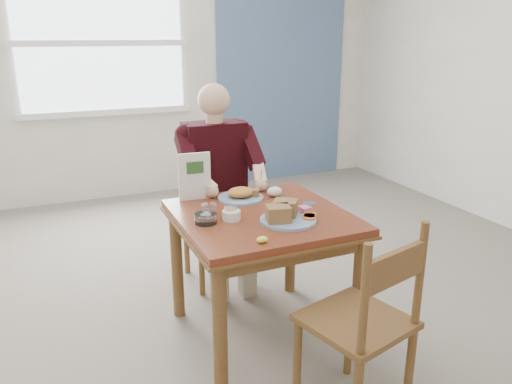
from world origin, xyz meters
name	(u,v)px	position (x,y,z in m)	size (l,w,h in m)	color
floor	(261,332)	(0.00, 0.00, 0.00)	(6.00, 6.00, 0.00)	slate
wall_back	(143,63)	(0.00, 3.00, 1.40)	(5.50, 5.50, 0.00)	silver
accent_panel	(282,60)	(1.60, 2.98, 1.40)	(1.60, 0.02, 2.80)	#4C668D
lemon_wedge	(262,239)	(-0.16, -0.37, 0.77)	(0.06, 0.04, 0.03)	#F5F433
napkin	(275,192)	(0.19, 0.24, 0.78)	(0.09, 0.08, 0.06)	white
metal_dish	(309,204)	(0.31, 0.03, 0.75)	(0.08, 0.08, 0.01)	silver
window	(101,43)	(-0.40, 2.97, 1.60)	(1.72, 0.04, 1.42)	white
table	(262,232)	(0.00, 0.00, 0.64)	(0.92, 0.92, 0.75)	maroon
chair_far	(215,214)	(0.00, 0.80, 0.48)	(0.42, 0.42, 0.95)	brown
chair_near	(364,323)	(0.14, -0.78, 0.48)	(0.51, 0.51, 0.95)	brown
diner	(218,171)	(0.00, 0.71, 0.81)	(0.53, 0.56, 1.39)	tan
near_plate	(286,214)	(0.07, -0.16, 0.79)	(0.38, 0.38, 0.10)	white
far_plate	(242,195)	(-0.01, 0.27, 0.78)	(0.35, 0.35, 0.07)	white
caddy	(231,215)	(-0.19, -0.03, 0.78)	(0.10, 0.10, 0.07)	white
shakers	(209,210)	(-0.28, 0.07, 0.79)	(0.08, 0.05, 0.08)	white
creamer	(206,218)	(-0.33, -0.02, 0.78)	(0.15, 0.15, 0.05)	white
menu	(195,176)	(-0.26, 0.38, 0.89)	(0.19, 0.03, 0.28)	white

